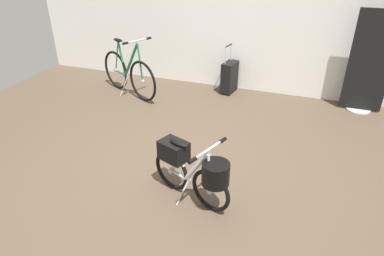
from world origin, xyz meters
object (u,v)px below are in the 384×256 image
at_px(floor_banner_stand, 369,69).
at_px(display_bike_left, 128,73).
at_px(rolling_suitcase, 229,77).
at_px(folding_bike_foreground, 194,169).

relative_size(floor_banner_stand, display_bike_left, 1.15).
bearing_deg(display_bike_left, rolling_suitcase, 22.85).
distance_m(floor_banner_stand, rolling_suitcase, 2.14).
xyz_separation_m(folding_bike_foreground, rolling_suitcase, (-0.38, 2.89, -0.10)).
xyz_separation_m(folding_bike_foreground, display_bike_left, (-1.97, 2.22, 0.00)).
xyz_separation_m(floor_banner_stand, display_bike_left, (-3.69, -0.65, -0.30)).
distance_m(folding_bike_foreground, rolling_suitcase, 2.92).
height_order(display_bike_left, rolling_suitcase, display_bike_left).
relative_size(folding_bike_foreground, display_bike_left, 0.69).
relative_size(floor_banner_stand, folding_bike_foreground, 1.67).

